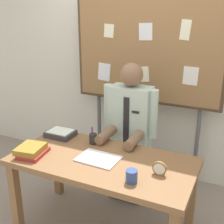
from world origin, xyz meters
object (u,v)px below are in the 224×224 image
object	(u,v)px
pen_holder	(93,139)
paper_tray	(61,134)
desk	(103,169)
bulletin_board	(147,54)
desk_clock	(159,169)
coffee_mug	(132,176)
book_stack	(32,151)
open_notebook	(98,159)
person	(130,138)

from	to	relation	value
pen_holder	paper_tray	size ratio (longest dim) A/B	0.62
desk	pen_holder	world-z (taller)	pen_holder
bulletin_board	desk_clock	bearing A→B (deg)	-65.26
coffee_mug	bulletin_board	bearing A→B (deg)	105.30
book_stack	paper_tray	xyz separation A→B (m)	(-0.00, 0.42, -0.01)
bulletin_board	desk_clock	xyz separation A→B (m)	(0.49, -1.07, -0.67)
open_notebook	desk	bearing A→B (deg)	35.44
desk	coffee_mug	world-z (taller)	coffee_mug
pen_holder	coffee_mug	bearing A→B (deg)	-38.49
open_notebook	pen_holder	size ratio (longest dim) A/B	2.09
person	pen_holder	xyz separation A→B (m)	(-0.21, -0.37, 0.11)
desk	desk_clock	xyz separation A→B (m)	(0.49, -0.04, 0.14)
bulletin_board	coffee_mug	bearing A→B (deg)	-74.70
desk_clock	paper_tray	distance (m)	1.09
coffee_mug	pen_holder	xyz separation A→B (m)	(-0.55, 0.44, 0.00)
person	coffee_mug	xyz separation A→B (m)	(0.34, -0.81, 0.11)
paper_tray	coffee_mug	bearing A→B (deg)	-26.02
open_notebook	paper_tray	distance (m)	0.60
bulletin_board	pen_holder	xyz separation A→B (m)	(-0.21, -0.81, -0.67)
desk	bulletin_board	world-z (taller)	bulletin_board
desk	book_stack	size ratio (longest dim) A/B	5.48
person	pen_holder	size ratio (longest dim) A/B	8.84
desk	open_notebook	bearing A→B (deg)	-144.56
desk_clock	coffee_mug	world-z (taller)	desk_clock
bulletin_board	coffee_mug	world-z (taller)	bulletin_board
bulletin_board	open_notebook	bearing A→B (deg)	-91.53
coffee_mug	pen_holder	bearing A→B (deg)	141.51
book_stack	paper_tray	distance (m)	0.42
open_notebook	paper_tray	xyz separation A→B (m)	(-0.54, 0.25, 0.02)
desk_clock	book_stack	bearing A→B (deg)	-171.85
desk	person	world-z (taller)	person
bulletin_board	pen_holder	distance (m)	1.07
paper_tray	bulletin_board	bearing A→B (deg)	54.41
paper_tray	open_notebook	bearing A→B (deg)	-24.94
paper_tray	person	bearing A→B (deg)	32.72
person	pen_holder	world-z (taller)	person
pen_holder	paper_tray	xyz separation A→B (m)	(-0.36, 0.01, -0.02)
open_notebook	book_stack	bearing A→B (deg)	-162.80
bulletin_board	desk_clock	size ratio (longest dim) A/B	18.61
coffee_mug	paper_tray	distance (m)	1.01
desk_clock	paper_tray	size ratio (longest dim) A/B	0.41
book_stack	pen_holder	size ratio (longest dim) A/B	1.71
pen_holder	book_stack	bearing A→B (deg)	-131.30
person	pen_holder	bearing A→B (deg)	-119.10
bulletin_board	book_stack	world-z (taller)	bulletin_board
desk	pen_holder	bearing A→B (deg)	132.98
book_stack	open_notebook	bearing A→B (deg)	17.20
book_stack	bulletin_board	bearing A→B (deg)	64.89
open_notebook	bulletin_board	bearing A→B (deg)	88.47
pen_holder	desk_clock	bearing A→B (deg)	-20.39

